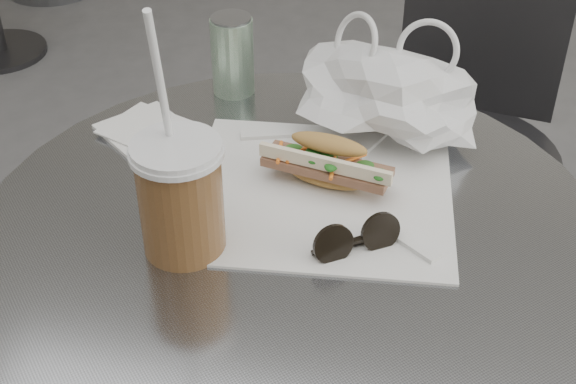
% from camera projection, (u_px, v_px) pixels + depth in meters
% --- Properties ---
extents(cafe_table, '(0.76, 0.76, 0.74)m').
position_uv_depth(cafe_table, '(290.00, 377.00, 1.12)').
color(cafe_table, slate).
rests_on(cafe_table, ground).
extents(chair_far, '(0.41, 0.43, 0.77)m').
position_uv_depth(chair_far, '(449.00, 202.00, 1.64)').
color(chair_far, '#2C2B2E').
rests_on(chair_far, ground).
extents(sandwich_paper, '(0.37, 0.35, 0.00)m').
position_uv_depth(sandwich_paper, '(320.00, 191.00, 1.00)').
color(sandwich_paper, white).
rests_on(sandwich_paper, cafe_table).
extents(banh_mi, '(0.21, 0.11, 0.07)m').
position_uv_depth(banh_mi, '(328.00, 162.00, 1.00)').
color(banh_mi, '#BD9047').
rests_on(banh_mi, sandwich_paper).
extents(iced_coffee, '(0.10, 0.10, 0.30)m').
position_uv_depth(iced_coffee, '(180.00, 195.00, 0.88)').
color(iced_coffee, brown).
rests_on(iced_coffee, cafe_table).
extents(sunglasses, '(0.10, 0.08, 0.05)m').
position_uv_depth(sunglasses, '(356.00, 240.00, 0.90)').
color(sunglasses, black).
rests_on(sunglasses, cafe_table).
extents(plastic_bag, '(0.29, 0.26, 0.12)m').
position_uv_depth(plastic_bag, '(386.00, 95.00, 1.08)').
color(plastic_bag, silver).
rests_on(plastic_bag, cafe_table).
extents(napkin_stack, '(0.15, 0.15, 0.01)m').
position_uv_depth(napkin_stack, '(144.00, 129.00, 1.12)').
color(napkin_stack, white).
rests_on(napkin_stack, cafe_table).
extents(drink_can, '(0.06, 0.06, 0.12)m').
position_uv_depth(drink_can, '(233.00, 55.00, 1.18)').
color(drink_can, '#518B5B').
rests_on(drink_can, cafe_table).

